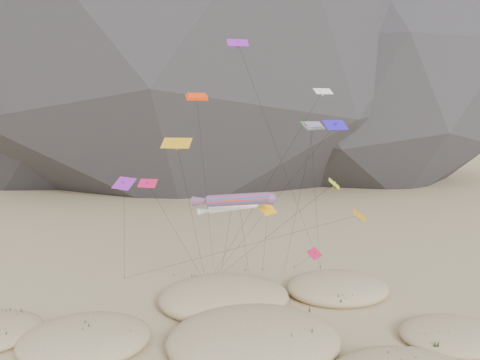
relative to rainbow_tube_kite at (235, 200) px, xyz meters
name	(u,v)px	position (x,y,z in m)	size (l,w,h in m)	color
dunes	(218,344)	(-2.15, -3.92, -11.98)	(52.96, 34.87, 3.61)	#CCB789
dune_grass	(242,342)	(-0.12, -4.17, -11.83)	(40.95, 30.62, 1.49)	black
kite_stakes	(230,274)	(1.64, 15.22, -12.52)	(25.61, 4.65, 0.30)	#3F2D1E
rainbow_tube_kite	(235,200)	(0.00, 0.00, 0.00)	(8.19, 17.70, 13.57)	#EB3E18
white_tube_kite	(229,208)	(-0.15, 3.08, -1.35)	(6.19, 9.84, 11.93)	white
orange_parafoil	(197,100)	(-2.91, 7.12, 9.24)	(3.88, 11.21, 22.65)	#EE370C
multi_parafoil	(313,129)	(7.93, 1.98, 6.39)	(2.46, 15.64, 19.77)	red
delta_kites	(267,162)	(3.38, 1.94, 3.22)	(25.55, 19.39, 27.41)	white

